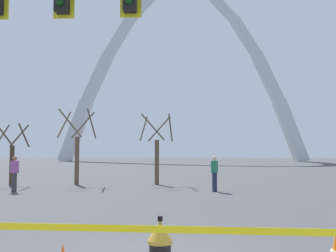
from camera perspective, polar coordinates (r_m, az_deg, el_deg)
The scene contains 7 objects.
caution_tape_barrier at distance 4.39m, azimuth -4.66°, elevation -18.27°, with size 5.28×0.32×0.97m.
monument_arch at distance 75.14m, azimuth 2.08°, elevation 7.07°, with size 49.06×2.33×36.58m.
tree_far_left at distance 21.92m, azimuth -22.74°, elevation -4.48°, with size 1.54×1.55×3.32m.
tree_left_mid at distance 20.96m, azimuth -13.73°, elevation -3.77°, with size 1.89×1.90×4.09m.
tree_center_left at distance 20.50m, azimuth -1.72°, elevation -4.20°, with size 1.77×1.78×3.84m.
pedestrian_walking_left at distance 18.06m, azimuth -22.41°, elevation -6.72°, with size 0.39×0.34×1.59m.
pedestrian_standing_center at distance 16.98m, azimuth 7.13°, elevation -7.18°, with size 0.33×0.39×1.59m.
Camera 1 is at (0.54, -5.55, 1.75)m, focal length 39.88 mm.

